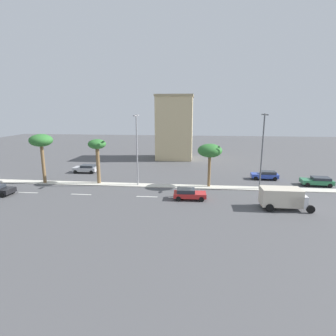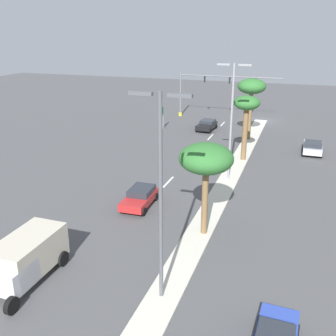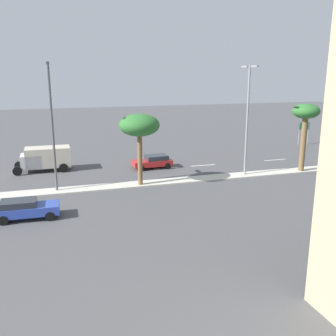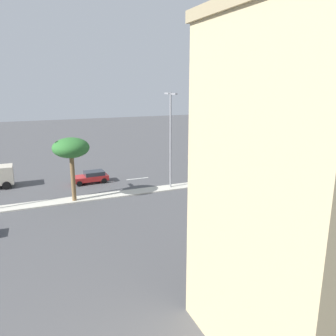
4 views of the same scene
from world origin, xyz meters
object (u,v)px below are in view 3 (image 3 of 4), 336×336
(directional_road_sign, at_px, (304,128))
(street_lamp_rear, at_px, (248,112))
(palm_tree_right, at_px, (306,116))
(sedan_red_left, at_px, (153,161))
(palm_tree_left, at_px, (139,126))
(street_lamp_near, at_px, (52,118))
(box_truck, at_px, (44,158))
(sedan_blue_right, at_px, (25,209))

(directional_road_sign, distance_m, street_lamp_rear, 20.36)
(palm_tree_right, distance_m, sedan_red_left, 15.94)
(palm_tree_right, relative_size, palm_tree_left, 1.08)
(street_lamp_near, relative_size, box_truck, 1.89)
(sedan_red_left, bearing_deg, sedan_blue_right, 132.92)
(street_lamp_rear, height_order, sedan_red_left, street_lamp_rear)
(directional_road_sign, distance_m, palm_tree_left, 29.34)
(palm_tree_right, bearing_deg, street_lamp_rear, 86.12)
(palm_tree_right, height_order, sedan_red_left, palm_tree_right)
(sedan_blue_right, bearing_deg, sedan_red_left, -47.08)
(palm_tree_right, distance_m, street_lamp_rear, 6.20)
(street_lamp_near, xyz_separation_m, box_truck, (7.61, 1.01, -4.91))
(directional_road_sign, xyz_separation_m, street_lamp_rear, (-12.33, 15.73, 3.88))
(street_lamp_rear, distance_m, street_lamp_near, 17.70)
(directional_road_sign, relative_size, street_lamp_near, 0.30)
(street_lamp_rear, xyz_separation_m, sedan_red_left, (5.50, 7.78, -5.42))
(palm_tree_right, bearing_deg, box_truck, 71.95)
(palm_tree_right, xyz_separation_m, sedan_red_left, (5.92, 13.95, -4.94))
(sedan_red_left, bearing_deg, street_lamp_rear, -125.27)
(street_lamp_near, distance_m, sedan_red_left, 12.57)
(directional_road_sign, height_order, palm_tree_left, palm_tree_left)
(street_lamp_rear, bearing_deg, box_truck, 67.66)
(street_lamp_near, relative_size, sedan_red_left, 2.55)
(palm_tree_right, height_order, sedan_blue_right, palm_tree_right)
(palm_tree_left, bearing_deg, directional_road_sign, -64.22)
(palm_tree_right, relative_size, sedan_blue_right, 1.57)
(box_truck, bearing_deg, palm_tree_left, -134.60)
(directional_road_sign, xyz_separation_m, box_truck, (-4.64, 34.44, -0.95))
(palm_tree_right, distance_m, box_truck, 26.52)
(street_lamp_rear, height_order, sedan_blue_right, street_lamp_rear)
(sedan_blue_right, bearing_deg, street_lamp_near, -20.58)
(directional_road_sign, height_order, street_lamp_rear, street_lamp_rear)
(sedan_red_left, distance_m, sedan_blue_right, 16.54)
(palm_tree_left, relative_size, box_truck, 1.12)
(directional_road_sign, xyz_separation_m, palm_tree_right, (-12.75, 9.56, 3.39))
(palm_tree_left, bearing_deg, palm_tree_right, -90.19)
(directional_road_sign, distance_m, sedan_red_left, 24.53)
(sedan_red_left, bearing_deg, palm_tree_left, 154.76)
(palm_tree_left, bearing_deg, sedan_red_left, -25.24)
(directional_road_sign, relative_size, sedan_red_left, 0.76)
(directional_road_sign, relative_size, palm_tree_left, 0.50)
(street_lamp_near, xyz_separation_m, sedan_red_left, (5.42, -9.92, -5.50))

